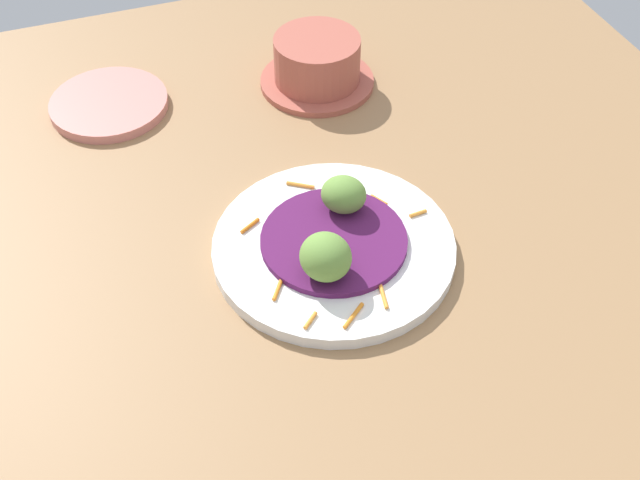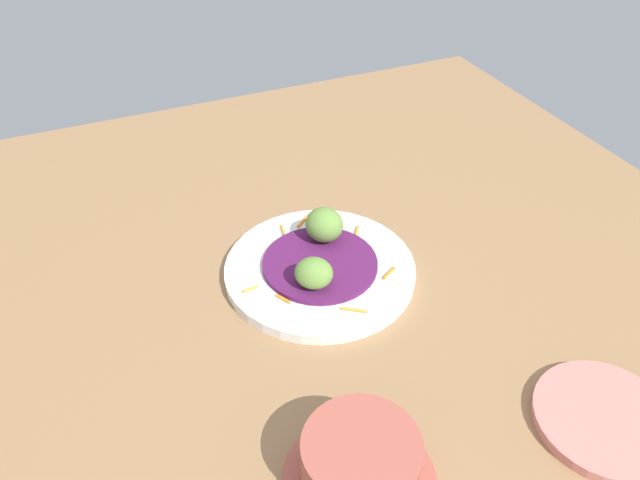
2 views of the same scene
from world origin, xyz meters
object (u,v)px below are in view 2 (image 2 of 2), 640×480
(main_plate, at_px, (319,269))
(guac_scoop_center, at_px, (314,273))
(guac_scoop_left, at_px, (324,225))
(terracotta_bowl, at_px, (360,467))
(side_plate_small, at_px, (605,419))

(main_plate, relative_size, guac_scoop_center, 5.23)
(guac_scoop_left, bearing_deg, guac_scoop_center, -121.59)
(guac_scoop_left, bearing_deg, terracotta_bowl, -108.33)
(guac_scoop_left, distance_m, side_plate_small, 0.40)
(guac_scoop_left, bearing_deg, main_plate, -121.59)
(main_plate, distance_m, terracotta_bowl, 0.30)
(main_plate, bearing_deg, guac_scoop_center, -121.59)
(main_plate, height_order, side_plate_small, main_plate)
(side_plate_small, height_order, terracotta_bowl, terracotta_bowl)
(guac_scoop_center, relative_size, terracotta_bowl, 0.33)
(side_plate_small, relative_size, terracotta_bowl, 1.00)
(guac_scoop_left, height_order, guac_scoop_center, guac_scoop_left)
(guac_scoop_center, bearing_deg, main_plate, 58.41)
(guac_scoop_left, height_order, side_plate_small, guac_scoop_left)
(guac_scoop_left, distance_m, guac_scoop_center, 0.09)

